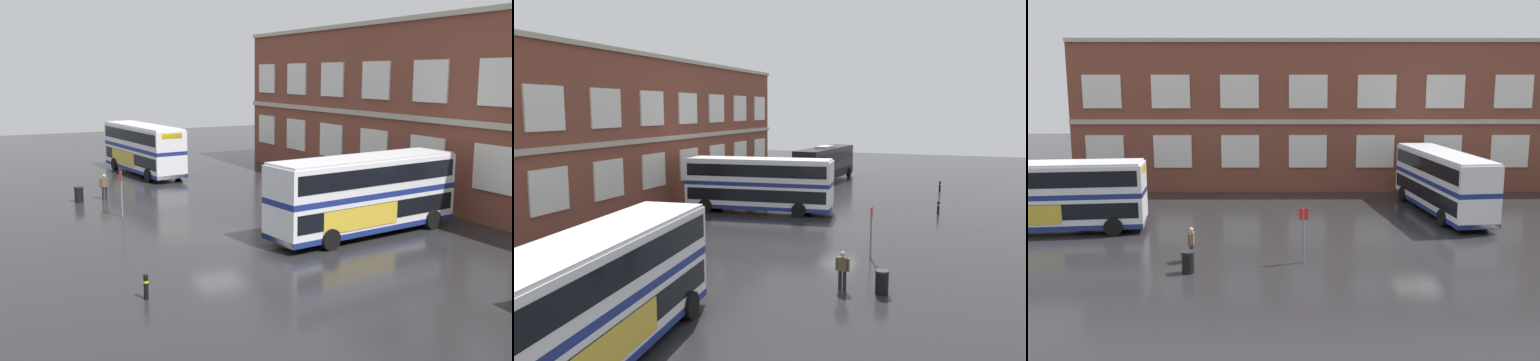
% 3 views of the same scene
% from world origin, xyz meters
% --- Properties ---
extents(ground_plane, '(120.00, 120.00, 0.00)m').
position_xyz_m(ground_plane, '(0.00, 2.00, 0.00)').
color(ground_plane, '#232326').
extents(brick_terminal_building, '(47.02, 8.19, 11.75)m').
position_xyz_m(brick_terminal_building, '(-0.14, 17.98, 5.73)').
color(brick_terminal_building, brown).
rests_on(brick_terminal_building, ground).
extents(double_decker_near, '(11.22, 3.84, 4.07)m').
position_xyz_m(double_decker_near, '(-20.89, 2.29, 2.15)').
color(double_decker_near, silver).
rests_on(double_decker_near, ground).
extents(double_decker_middle, '(3.89, 11.23, 4.07)m').
position_xyz_m(double_decker_middle, '(3.11, 6.84, 2.15)').
color(double_decker_middle, silver).
rests_on(double_decker_middle, ground).
extents(waiting_passenger, '(0.27, 0.64, 1.70)m').
position_xyz_m(waiting_passenger, '(-11.79, -3.08, 0.93)').
color(waiting_passenger, black).
rests_on(waiting_passenger, ground).
extents(bus_stand_flag, '(0.44, 0.10, 2.70)m').
position_xyz_m(bus_stand_flag, '(-6.37, -3.33, 1.64)').
color(bus_stand_flag, slate).
rests_on(bus_stand_flag, ground).
extents(station_litter_bin, '(0.60, 0.60, 1.03)m').
position_xyz_m(station_litter_bin, '(-11.71, -4.76, 0.52)').
color(station_litter_bin, black).
rests_on(station_litter_bin, ground).
extents(safety_bollard_east, '(0.19, 0.19, 0.95)m').
position_xyz_m(safety_bollard_east, '(7.05, -5.93, 0.49)').
color(safety_bollard_east, black).
rests_on(safety_bollard_east, ground).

